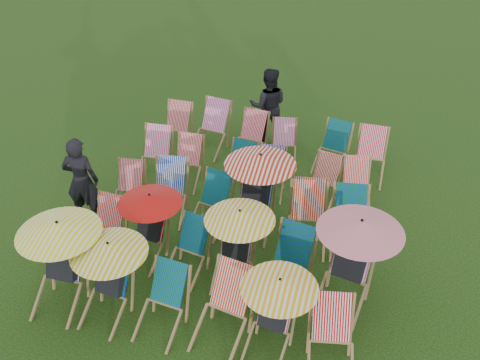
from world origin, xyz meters
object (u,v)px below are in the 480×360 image
(person_rear, at_px, (268,106))
(person_left, at_px, (81,180))
(deckchair_5, at_px, (332,342))
(deckchair_29, at_px, (370,156))
(deckchair_0, at_px, (59,263))

(person_rear, bearing_deg, person_left, 42.75)
(deckchair_5, distance_m, person_rear, 5.85)
(deckchair_29, height_order, person_rear, person_rear)
(deckchair_29, relative_size, person_left, 0.57)
(deckchair_5, xyz_separation_m, person_rear, (-2.12, 5.44, 0.37))
(person_left, distance_m, person_rear, 4.29)
(person_left, height_order, person_rear, person_rear)
(deckchair_5, bearing_deg, deckchair_29, 77.49)
(deckchair_0, bearing_deg, deckchair_5, -2.66)
(deckchair_0, bearing_deg, person_rear, 70.36)
(deckchair_5, bearing_deg, deckchair_0, 167.51)
(deckchair_29, distance_m, person_left, 5.40)
(deckchair_5, xyz_separation_m, deckchair_29, (0.12, 4.60, 0.00))
(deckchair_0, xyz_separation_m, deckchair_5, (3.90, -0.10, -0.27))
(deckchair_29, bearing_deg, deckchair_0, -131.60)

